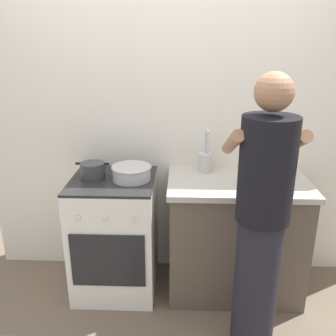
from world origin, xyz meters
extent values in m
plane|color=#6B5B4C|center=(0.00, 0.00, 0.00)|extent=(6.00, 6.00, 0.00)
cube|color=silver|center=(0.20, 0.50, 1.25)|extent=(3.20, 0.10, 2.50)
cube|color=brown|center=(0.55, 0.15, 0.43)|extent=(0.96, 0.56, 0.86)
cube|color=#B7B2A8|center=(0.55, 0.15, 0.88)|extent=(1.00, 0.60, 0.04)
cube|color=white|center=(-0.35, 0.15, 0.44)|extent=(0.60, 0.60, 0.88)
cube|color=#232326|center=(-0.35, 0.15, 0.89)|extent=(0.60, 0.60, 0.02)
cube|color=black|center=(-0.35, -0.16, 0.42)|extent=(0.51, 0.01, 0.40)
cylinder|color=silver|center=(-0.53, -0.16, 0.74)|extent=(0.04, 0.01, 0.04)
cylinder|color=silver|center=(-0.35, -0.16, 0.74)|extent=(0.04, 0.01, 0.04)
cylinder|color=silver|center=(-0.17, -0.16, 0.74)|extent=(0.04, 0.01, 0.04)
cylinder|color=#38383D|center=(-0.49, 0.16, 0.96)|extent=(0.17, 0.17, 0.12)
cube|color=black|center=(-0.59, 0.16, 1.01)|extent=(0.04, 0.02, 0.01)
cube|color=black|center=(-0.39, 0.16, 1.01)|extent=(0.04, 0.02, 0.01)
cylinder|color=#B7B7BC|center=(-0.21, 0.15, 0.95)|extent=(0.27, 0.27, 0.10)
torus|color=#B7B7BC|center=(-0.21, 0.15, 0.99)|extent=(0.29, 0.29, 0.01)
cylinder|color=silver|center=(0.32, 0.34, 0.97)|extent=(0.10, 0.10, 0.14)
cylinder|color=#B7BABF|center=(0.32, 0.34, 1.06)|extent=(0.02, 0.05, 0.29)
sphere|color=#B7BABF|center=(0.32, 0.34, 1.21)|extent=(0.03, 0.03, 0.03)
cylinder|color=silver|center=(0.32, 0.34, 1.04)|extent=(0.02, 0.02, 0.23)
sphere|color=silver|center=(0.32, 0.34, 1.17)|extent=(0.03, 0.03, 0.03)
cylinder|color=silver|center=(0.34, 0.33, 1.05)|extent=(0.03, 0.04, 0.28)
sphere|color=silver|center=(0.34, 0.33, 1.21)|extent=(0.03, 0.03, 0.03)
cylinder|color=silver|center=(0.57, 0.20, 0.94)|extent=(0.04, 0.04, 0.08)
cylinder|color=red|center=(0.57, 0.20, 0.98)|extent=(0.04, 0.04, 0.02)
cylinder|color=gold|center=(0.75, 0.12, 1.00)|extent=(0.07, 0.07, 0.21)
cylinder|color=gold|center=(0.75, 0.12, 1.13)|extent=(0.03, 0.03, 0.04)
cylinder|color=black|center=(0.75, 0.12, 1.15)|extent=(0.03, 0.03, 0.02)
cylinder|color=black|center=(0.60, -0.43, 0.45)|extent=(0.26, 0.26, 0.90)
cylinder|color=black|center=(0.60, -0.43, 1.19)|extent=(0.30, 0.30, 0.58)
sphere|color=#A07254|center=(0.60, -0.43, 1.60)|extent=(0.20, 0.20, 0.20)
cylinder|color=#A07254|center=(0.43, -0.29, 1.30)|extent=(0.07, 0.41, 0.24)
cylinder|color=#A07254|center=(0.77, -0.29, 1.30)|extent=(0.07, 0.41, 0.24)
camera|label=1|loc=(0.14, -2.26, 1.84)|focal=38.88mm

